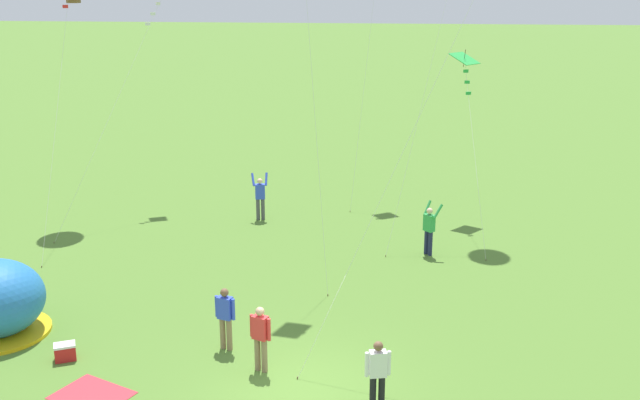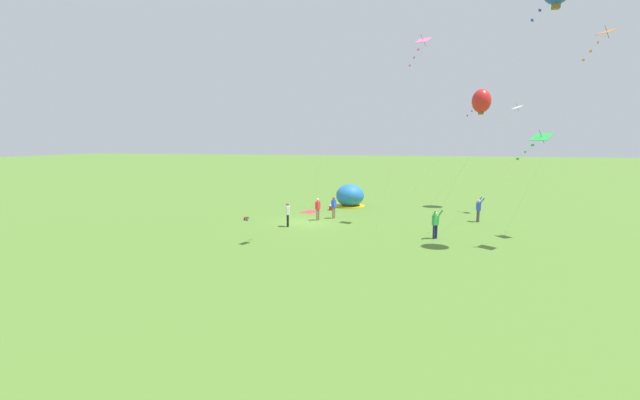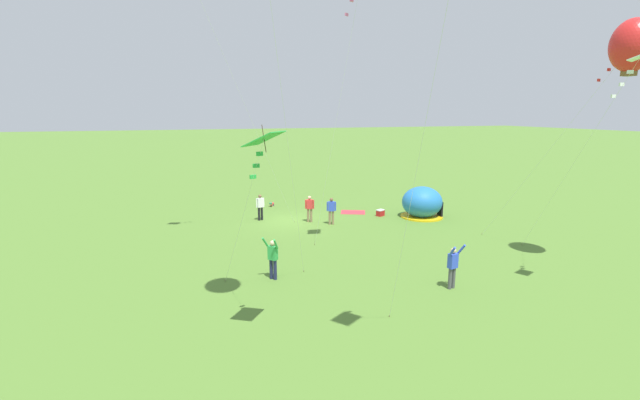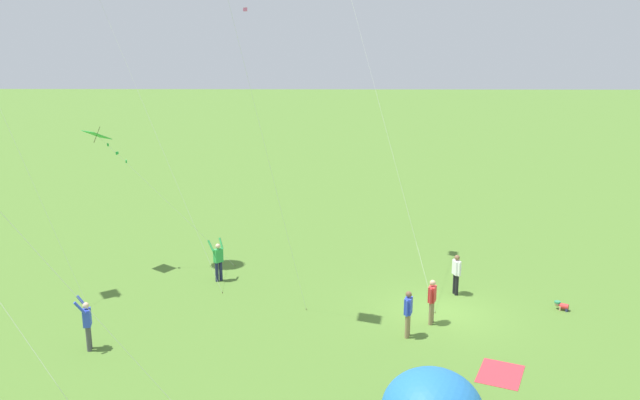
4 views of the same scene
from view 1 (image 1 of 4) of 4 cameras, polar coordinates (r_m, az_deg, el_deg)
name	(u,v)px [view 1 (image 1 of 4)]	position (r m, az deg, el deg)	size (l,w,h in m)	color
ground_plane	(298,386)	(18.48, -1.67, -13.99)	(300.00, 300.00, 0.00)	#517A2D
picnic_blanket	(92,395)	(18.87, -16.99, -14.05)	(1.70, 1.30, 0.01)	#CC333D
cooler_box	(65,352)	(20.56, -18.85, -10.89)	(0.64, 0.56, 0.44)	red
person_with_toddler	(260,335)	(18.72, -4.56, -10.25)	(0.55, 0.36, 1.72)	#8C7251
person_center_field	(225,315)	(19.84, -7.23, -8.72)	(0.57, 0.35, 1.72)	#8C7251
person_watching_sky	(378,372)	(17.13, 4.42, -12.96)	(0.58, 0.32, 1.72)	black
person_arms_raised	(260,196)	(30.12, -4.58, 0.32)	(0.69, 0.56, 1.89)	#4C4C51
person_strolling	(429,228)	(26.48, 8.32, -2.10)	(0.69, 0.71, 1.89)	#1E2347
kite_green	(465,64)	(30.59, 10.99, 10.12)	(1.35, 6.51, 6.70)	silver
kite_white	(159,3)	(32.78, -12.18, 14.45)	(3.00, 7.23, 9.15)	silver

